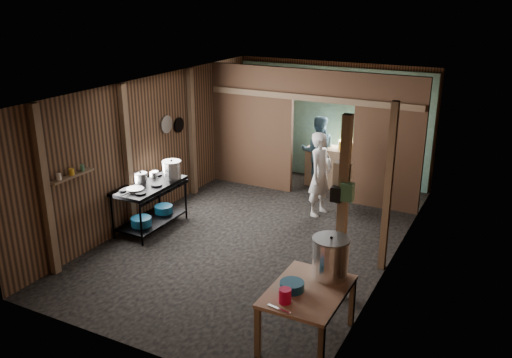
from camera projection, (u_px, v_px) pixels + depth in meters
The scene contains 42 objects.
floor at pixel (261, 235), 9.41m from camera, with size 4.50×7.00×0.00m, color black.
ceiling at pixel (262, 86), 8.54m from camera, with size 4.50×7.00×0.00m, color #413B37.
wall_back at pixel (332, 121), 11.91m from camera, with size 4.50×0.00×2.60m, color brown.
wall_front at pixel (122, 249), 6.04m from camera, with size 4.50×0.00×2.60m, color brown.
wall_left at pixel (153, 147), 9.94m from camera, with size 0.00×7.00×2.60m, color brown.
wall_right at pixel (396, 185), 8.01m from camera, with size 0.00×7.00×2.60m, color brown.
partition_left at pixel (252, 127), 11.39m from camera, with size 1.85×0.10×2.60m, color #4B2E1D.
partition_right at pixel (388, 144), 10.14m from camera, with size 1.35×0.10×2.60m, color #4B2E1D.
partition_header at pixel (324, 86), 10.38m from camera, with size 1.30×0.10×0.60m, color #4B2E1D.
turquoise_panel at pixel (331, 124), 11.88m from camera, with size 4.40×0.06×2.50m, color #6DB1A4.
back_counter at pixel (335, 167), 11.61m from camera, with size 1.20×0.50×0.85m, color #7B6147.
wall_clock at pixel (343, 96), 11.52m from camera, with size 0.20×0.20×0.03m, color beige.
post_left_a at pixel (45, 192), 7.73m from camera, with size 0.10×0.12×2.60m, color #7B6147.
post_left_b at pixel (128, 159), 9.24m from camera, with size 0.10×0.12×2.60m, color #7B6147.
post_left_c at pixel (192, 133), 10.92m from camera, with size 0.10×0.12×2.60m, color #7B6147.
post_right at pixel (388, 189), 7.87m from camera, with size 0.10×0.12×2.60m, color #7B6147.
post_free at pixel (342, 211), 7.09m from camera, with size 0.12×0.12×2.60m, color #7B6147.
cross_beam at pixel (311, 98), 10.53m from camera, with size 4.40×0.12×0.12m, color #7B6147.
pan_lid_big at pixel (167, 124), 10.15m from camera, with size 0.34×0.34×0.03m, color slate.
pan_lid_small at pixel (179, 125), 10.51m from camera, with size 0.30×0.30×0.03m, color black.
wall_shelf at pixel (72, 176), 8.11m from camera, with size 0.14×0.80×0.03m, color #7B6147.
jar_white at pixel (59, 177), 7.88m from camera, with size 0.07×0.07×0.10m, color beige.
jar_yellow at pixel (71, 172), 8.09m from camera, with size 0.08×0.08×0.10m, color gold.
jar_green at pixel (82, 168), 8.27m from camera, with size 0.06×0.06×0.10m, color #3E7953.
bag_white at pixel (343, 174), 7.02m from camera, with size 0.22×0.15×0.32m, color beige.
bag_green at pixel (347, 192), 6.91m from camera, with size 0.16×0.12×0.24m, color #3E7953.
bag_black at pixel (336, 194), 6.97m from camera, with size 0.14×0.10×0.20m, color black.
gas_range at pixel (151, 206), 9.54m from camera, with size 0.73×1.42×0.84m, color black, non-canonical shape.
prep_table at pixel (307, 315), 6.48m from camera, with size 0.86×1.19×0.70m, color tan, non-canonical shape.
stove_pot_large at pixel (172, 170), 9.66m from camera, with size 0.34×0.34×0.34m, color silver, non-canonical shape.
stove_pot_med at pixel (141, 178), 9.44m from camera, with size 0.23×0.23×0.21m, color silver, non-canonical shape.
stove_saucepan at pixel (154, 174), 9.77m from camera, with size 0.16×0.16×0.10m, color silver.
frying_pan at pixel (135, 190), 9.08m from camera, with size 0.30×0.52×0.07m, color slate, non-canonical shape.
blue_tub_front at pixel (141, 222), 9.37m from camera, with size 0.36×0.36×0.15m, color navy.
blue_tub_back at pixel (164, 209), 9.91m from camera, with size 0.33×0.33×0.13m, color navy.
stock_pot at pixel (330, 258), 6.58m from camera, with size 0.47×0.47×0.54m, color silver, non-canonical shape.
wash_basin at pixel (292, 286), 6.33m from camera, with size 0.29×0.29×0.11m, color navy.
pink_bucket at pixel (285, 296), 6.07m from camera, with size 0.14×0.14×0.17m, color #EA0939.
knife at pixel (279, 309), 5.97m from camera, with size 0.30×0.04×0.01m, color silver.
yellow_tub at pixel (347, 145), 11.34m from camera, with size 0.36×0.36×0.20m, color gold.
cook at pixel (320, 174), 10.02m from camera, with size 0.58×0.38×1.60m, color silver.
worker_back at pixel (318, 151), 11.58m from camera, with size 0.74×0.58×1.53m, color #34586D.
Camera 1 is at (3.82, -7.64, 4.07)m, focal length 37.73 mm.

